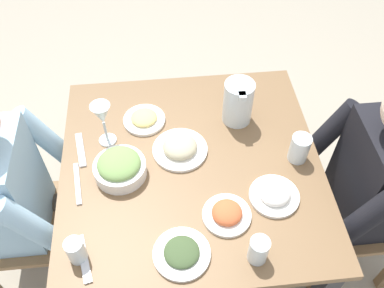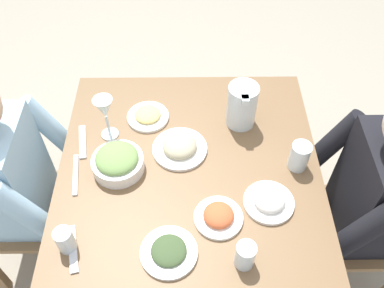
{
  "view_description": "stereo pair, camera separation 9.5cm",
  "coord_description": "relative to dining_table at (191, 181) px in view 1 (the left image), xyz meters",
  "views": [
    {
      "loc": [
        -0.96,
        0.1,
        2.03
      ],
      "look_at": [
        0.06,
        -0.01,
        0.8
      ],
      "focal_mm": 39.28,
      "sensor_mm": 36.0,
      "label": 1
    },
    {
      "loc": [
        -0.96,
        0.0,
        2.03
      ],
      "look_at": [
        0.06,
        -0.01,
        0.8
      ],
      "focal_mm": 39.28,
      "sensor_mm": 36.0,
      "label": 2
    }
  ],
  "objects": [
    {
      "name": "water_glass_near_right",
      "position": [
        -0.4,
        -0.17,
        0.16
      ],
      "size": [
        0.06,
        0.06,
        0.1
      ],
      "primitive_type": "cylinder",
      "color": "silver",
      "rests_on": "dining_table"
    },
    {
      "name": "plate_dolmas",
      "position": [
        -0.36,
        0.07,
        0.13
      ],
      "size": [
        0.19,
        0.19,
        0.04
      ],
      "color": "white",
      "rests_on": "dining_table"
    },
    {
      "name": "plate_beans",
      "position": [
        0.07,
        0.04,
        0.13
      ],
      "size": [
        0.21,
        0.21,
        0.06
      ],
      "color": "white",
      "rests_on": "dining_table"
    },
    {
      "name": "plate_fries",
      "position": [
        0.24,
        0.17,
        0.13
      ],
      "size": [
        0.17,
        0.17,
        0.04
      ],
      "color": "white",
      "rests_on": "dining_table"
    },
    {
      "name": "fork_near",
      "position": [
        -0.35,
        0.38,
        0.12
      ],
      "size": [
        0.17,
        0.06,
        0.01
      ],
      "primitive_type": "cube",
      "rotation": [
        0.0,
        0.0,
        0.23
      ],
      "color": "silver",
      "rests_on": "dining_table"
    },
    {
      "name": "diner_far",
      "position": [
        -0.01,
        0.61,
        -0.0
      ],
      "size": [
        0.48,
        0.53,
        1.17
      ],
      "color": "#9EC6E0",
      "rests_on": "ground_plane"
    },
    {
      "name": "plate_yoghurt",
      "position": [
        -0.18,
        -0.28,
        0.13
      ],
      "size": [
        0.18,
        0.18,
        0.05
      ],
      "color": "white",
      "rests_on": "dining_table"
    },
    {
      "name": "chair_near",
      "position": [
        -0.1,
        -0.81,
        -0.15
      ],
      "size": [
        0.4,
        0.4,
        0.87
      ],
      "color": "olive",
      "rests_on": "ground_plane"
    },
    {
      "name": "water_pitcher",
      "position": [
        0.22,
        -0.21,
        0.21
      ],
      "size": [
        0.16,
        0.12,
        0.19
      ],
      "color": "silver",
      "rests_on": "dining_table"
    },
    {
      "name": "water_glass_center",
      "position": [
        -0.34,
        0.4,
        0.16
      ],
      "size": [
        0.06,
        0.06,
        0.1
      ],
      "primitive_type": "cylinder",
      "color": "silver",
      "rests_on": "dining_table"
    },
    {
      "name": "wine_glass",
      "position": [
        0.15,
        0.32,
        0.25
      ],
      "size": [
        0.08,
        0.08,
        0.2
      ],
      "color": "silver",
      "rests_on": "dining_table"
    },
    {
      "name": "plate_rice_curry",
      "position": [
        -0.24,
        -0.1,
        0.13
      ],
      "size": [
        0.17,
        0.17,
        0.05
      ],
      "color": "white",
      "rests_on": "dining_table"
    },
    {
      "name": "knife_near",
      "position": [
        -0.05,
        0.43,
        0.12
      ],
      "size": [
        0.19,
        0.04,
        0.01
      ],
      "primitive_type": "cube",
      "rotation": [
        0.0,
        0.0,
        0.14
      ],
      "color": "silver",
      "rests_on": "dining_table"
    },
    {
      "name": "water_glass_near_left",
      "position": [
        -0.01,
        -0.41,
        0.17
      ],
      "size": [
        0.07,
        0.07,
        0.11
      ],
      "primitive_type": "cylinder",
      "color": "silver",
      "rests_on": "dining_table"
    },
    {
      "name": "salad_bowl",
      "position": [
        -0.02,
        0.27,
        0.16
      ],
      "size": [
        0.19,
        0.19,
        0.09
      ],
      "color": "white",
      "rests_on": "dining_table"
    },
    {
      "name": "fork_far",
      "position": [
        0.11,
        0.42,
        0.12
      ],
      "size": [
        0.17,
        0.06,
        0.01
      ],
      "primitive_type": "cube",
      "rotation": [
        0.0,
        0.0,
        0.17
      ],
      "color": "silver",
      "rests_on": "dining_table"
    },
    {
      "name": "ground_plane",
      "position": [
        0.0,
        0.0,
        -0.64
      ],
      "size": [
        8.0,
        8.0,
        0.0
      ],
      "primitive_type": "plane",
      "color": "#9E937F"
    },
    {
      "name": "dining_table",
      "position": [
        0.0,
        0.0,
        0.0
      ],
      "size": [
        0.99,
        0.99,
        0.75
      ],
      "color": "brown",
      "rests_on": "ground_plane"
    },
    {
      "name": "diner_near",
      "position": [
        -0.1,
        -0.61,
        -0.0
      ],
      "size": [
        0.48,
        0.53,
        1.17
      ],
      "color": "black",
      "rests_on": "ground_plane"
    }
  ]
}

